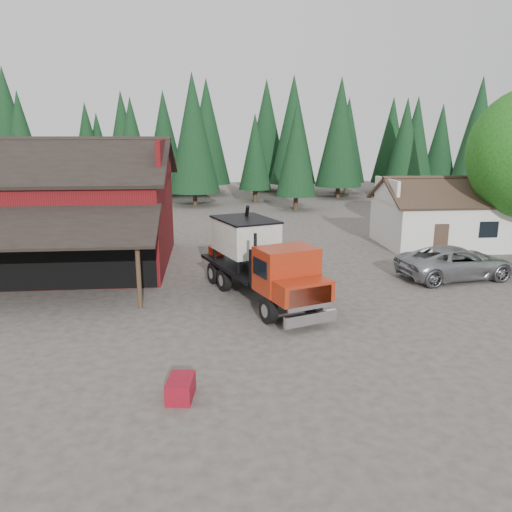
{
  "coord_description": "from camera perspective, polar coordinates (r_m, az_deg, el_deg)",
  "views": [
    {
      "loc": [
        -2.56,
        -18.61,
        7.28
      ],
      "look_at": [
        -0.44,
        3.71,
        1.8
      ],
      "focal_mm": 35.0,
      "sensor_mm": 36.0,
      "label": 1
    }
  ],
  "objects": [
    {
      "name": "near_pine_d",
      "position": [
        52.63,
        -7.19,
        13.75
      ],
      "size": [
        5.28,
        5.28,
        13.4
      ],
      "color": "#382619",
      "rests_on": "ground"
    },
    {
      "name": "conifer_backdrop",
      "position": [
        61.1,
        -2.99,
        6.87
      ],
      "size": [
        76.0,
        16.0,
        16.0
      ],
      "primitive_type": null,
      "color": "black",
      "rests_on": "ground"
    },
    {
      "name": "near_pine_c",
      "position": [
        50.93,
        23.99,
        12.15
      ],
      "size": [
        4.84,
        4.84,
        12.4
      ],
      "color": "#382619",
      "rests_on": "ground"
    },
    {
      "name": "silver_car",
      "position": [
        27.73,
        21.91,
        -0.7
      ],
      "size": [
        6.43,
        3.72,
        1.69
      ],
      "primitive_type": "imported",
      "rotation": [
        0.0,
        0.0,
        1.73
      ],
      "color": "#93959A",
      "rests_on": "ground"
    },
    {
      "name": "near_pine_b",
      "position": [
        49.38,
        4.68,
        12.07
      ],
      "size": [
        3.96,
        3.96,
        10.4
      ],
      "color": "#382619",
      "rests_on": "ground"
    },
    {
      "name": "red_barn",
      "position": [
        30.09,
        -21.69,
        3.99
      ],
      "size": [
        12.8,
        13.63,
        7.18
      ],
      "color": "maroon",
      "rests_on": "ground"
    },
    {
      "name": "farmhouse",
      "position": [
        35.67,
        20.57,
        3.8
      ],
      "size": [
        8.6,
        6.42,
        4.65
      ],
      "color": "silver",
      "rests_on": "ground"
    },
    {
      "name": "feed_truck",
      "position": [
        22.32,
        0.39,
        -0.29
      ],
      "size": [
        5.26,
        9.13,
        4.0
      ],
      "rotation": [
        0.0,
        0.0,
        0.35
      ],
      "color": "black",
      "rests_on": "ground"
    },
    {
      "name": "equip_box",
      "position": [
        14.73,
        -8.61,
        -14.71
      ],
      "size": [
        0.84,
        1.18,
        0.6
      ],
      "primitive_type": "cube",
      "rotation": [
        0.0,
        0.0,
        -0.13
      ],
      "color": "maroon",
      "rests_on": "ground"
    },
    {
      "name": "ground",
      "position": [
        20.15,
        2.27,
        -7.46
      ],
      "size": [
        120.0,
        120.0,
        0.0
      ],
      "primitive_type": "plane",
      "color": "#483E38",
      "rests_on": "ground"
    }
  ]
}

